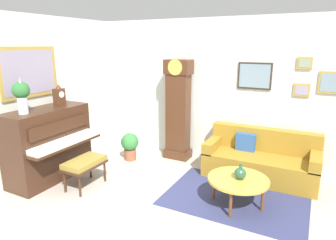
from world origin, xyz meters
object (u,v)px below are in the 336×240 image
(mantel_clock, at_px, (59,96))
(grandfather_clock, at_px, (178,113))
(flower_vase, at_px, (21,94))
(potted_plant, at_px, (130,145))
(couch, at_px, (260,160))
(green_jug, at_px, (240,173))
(piano, at_px, (49,144))
(coffee_table, at_px, (238,180))
(piano_bench, at_px, (84,164))

(mantel_clock, bearing_deg, grandfather_clock, 45.51)
(flower_vase, xyz_separation_m, potted_plant, (0.74, 1.75, -1.25))
(grandfather_clock, height_order, couch, grandfather_clock)
(green_jug, bearing_deg, grandfather_clock, 140.94)
(couch, distance_m, mantel_clock, 3.73)
(couch, relative_size, flower_vase, 3.28)
(piano, bearing_deg, potted_plant, 60.94)
(piano, distance_m, grandfather_clock, 2.48)
(piano, xyz_separation_m, green_jug, (3.18, 0.59, -0.12))
(couch, height_order, coffee_table, couch)
(flower_vase, distance_m, green_jug, 3.49)
(couch, distance_m, coffee_table, 1.15)
(piano, bearing_deg, flower_vase, -89.66)
(couch, height_order, flower_vase, flower_vase)
(coffee_table, height_order, potted_plant, potted_plant)
(coffee_table, bearing_deg, grandfather_clock, 140.70)
(mantel_clock, height_order, green_jug, mantel_clock)
(coffee_table, relative_size, potted_plant, 1.57)
(potted_plant, bearing_deg, piano_bench, -88.95)
(mantel_clock, distance_m, green_jug, 3.32)
(piano_bench, xyz_separation_m, coffee_table, (2.38, 0.59, -0.01))
(couch, relative_size, mantel_clock, 5.00)
(couch, xyz_separation_m, mantel_clock, (-3.26, -1.43, 1.11))
(piano, bearing_deg, mantel_clock, 89.46)
(coffee_table, distance_m, green_jug, 0.12)
(piano_bench, relative_size, coffee_table, 0.80)
(grandfather_clock, bearing_deg, green_jug, -39.06)
(grandfather_clock, bearing_deg, piano, -129.45)
(grandfather_clock, relative_size, flower_vase, 3.50)
(mantel_clock, xyz_separation_m, potted_plant, (0.74, 1.03, -1.10))
(coffee_table, bearing_deg, piano, -169.21)
(grandfather_clock, distance_m, potted_plant, 1.18)
(piano, xyz_separation_m, flower_vase, (0.00, -0.41, 0.94))
(potted_plant, bearing_deg, flower_vase, -112.95)
(couch, bearing_deg, piano, -151.96)
(couch, xyz_separation_m, potted_plant, (-2.52, -0.40, 0.01))
(mantel_clock, height_order, flower_vase, flower_vase)
(couch, bearing_deg, potted_plant, -171.04)
(piano, height_order, piano_bench, piano)
(mantel_clock, bearing_deg, potted_plant, 54.21)
(piano, xyz_separation_m, coffee_table, (3.15, 0.60, -0.24))
(piano_bench, bearing_deg, piano, -179.09)
(flower_vase, height_order, green_jug, flower_vase)
(coffee_table, bearing_deg, couch, 84.40)
(piano_bench, bearing_deg, green_jug, 13.53)
(grandfather_clock, distance_m, couch, 1.83)
(couch, bearing_deg, flower_vase, -146.59)
(piano, distance_m, coffee_table, 3.22)
(grandfather_clock, relative_size, couch, 1.07)
(flower_vase, bearing_deg, coffee_table, 17.84)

